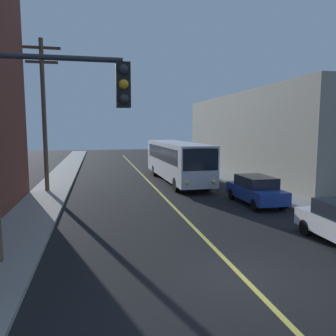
% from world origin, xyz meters
% --- Properties ---
extents(ground_plane, '(120.00, 120.00, 0.00)m').
position_xyz_m(ground_plane, '(0.00, 0.00, 0.00)').
color(ground_plane, black).
extents(sidewalk_left, '(2.50, 90.00, 0.15)m').
position_xyz_m(sidewalk_left, '(-7.25, 10.00, 0.07)').
color(sidewalk_left, gray).
rests_on(sidewalk_left, ground).
extents(sidewalk_right, '(2.50, 90.00, 0.15)m').
position_xyz_m(sidewalk_right, '(7.25, 10.00, 0.07)').
color(sidewalk_right, gray).
rests_on(sidewalk_right, ground).
extents(lane_stripe_center, '(0.16, 60.00, 0.01)m').
position_xyz_m(lane_stripe_center, '(0.00, 15.00, 0.01)').
color(lane_stripe_center, '#D8CC4C').
rests_on(lane_stripe_center, ground).
extents(building_right_warehouse, '(12.00, 25.90, 7.58)m').
position_xyz_m(building_right_warehouse, '(14.49, 21.49, 3.79)').
color(building_right_warehouse, gray).
rests_on(building_right_warehouse, ground).
extents(city_bus, '(2.83, 12.20, 3.20)m').
position_xyz_m(city_bus, '(2.20, 17.46, 1.82)').
color(city_bus, silver).
rests_on(city_bus, ground).
extents(parked_car_blue, '(1.82, 4.40, 1.62)m').
position_xyz_m(parked_car_blue, '(4.76, 8.71, 0.84)').
color(parked_car_blue, navy).
rests_on(parked_car_blue, ground).
extents(utility_pole_mid, '(2.40, 0.28, 9.92)m').
position_xyz_m(utility_pole_mid, '(-7.42, 14.74, 5.61)').
color(utility_pole_mid, brown).
rests_on(utility_pole_mid, sidewalk_left).
extents(traffic_signal_left_corner, '(3.75, 0.48, 6.00)m').
position_xyz_m(traffic_signal_left_corner, '(-5.41, -0.68, 4.30)').
color(traffic_signal_left_corner, '#2D2D33').
rests_on(traffic_signal_left_corner, sidewalk_left).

